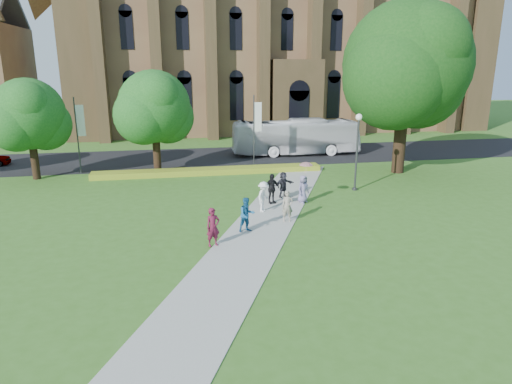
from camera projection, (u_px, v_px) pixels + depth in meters
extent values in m
plane|color=#38651E|center=(269.00, 229.00, 24.07)|extent=(160.00, 160.00, 0.00)
cube|color=black|center=(224.00, 157.00, 43.00)|extent=(160.00, 10.00, 0.02)
cube|color=#B2B2A8|center=(265.00, 222.00, 25.01)|extent=(15.58, 28.54, 0.04)
cube|color=gold|center=(209.00, 171.00, 36.15)|extent=(18.00, 1.40, 0.45)
cube|color=brown|center=(279.00, 64.00, 61.44)|extent=(52.00, 16.00, 17.00)
cube|color=#4F3B25|center=(77.00, 45.00, 49.91)|extent=(3.50, 3.50, 21.00)
cube|color=#4F3B25|center=(477.00, 48.00, 58.63)|extent=(3.50, 3.50, 21.00)
cube|color=#4F3B25|center=(296.00, 99.00, 53.99)|extent=(6.00, 2.50, 9.00)
cylinder|color=#38383D|center=(357.00, 156.00, 30.92)|extent=(0.14, 0.14, 4.80)
sphere|color=white|center=(359.00, 117.00, 30.21)|extent=(0.44, 0.44, 0.44)
cylinder|color=#38383D|center=(355.00, 189.00, 31.54)|extent=(0.36, 0.36, 0.15)
cylinder|color=#332114|center=(401.00, 131.00, 35.91)|extent=(0.96, 0.96, 6.60)
sphere|color=#113D10|center=(406.00, 64.00, 34.54)|extent=(9.60, 9.60, 9.60)
cylinder|color=#332114|center=(34.00, 154.00, 34.14)|extent=(0.56, 0.56, 3.85)
sphere|color=#174D18|center=(29.00, 114.00, 33.34)|extent=(5.20, 5.20, 5.20)
cylinder|color=#332114|center=(156.00, 147.00, 36.18)|extent=(0.60, 0.60, 4.12)
sphere|color=#174D18|center=(154.00, 106.00, 35.32)|extent=(5.60, 5.60, 5.60)
cylinder|color=#38383D|center=(254.00, 132.00, 38.01)|extent=(0.10, 0.10, 6.00)
cube|color=white|center=(258.00, 117.00, 37.75)|extent=(0.60, 0.02, 2.40)
cylinder|color=#38383D|center=(77.00, 136.00, 35.52)|extent=(0.10, 0.10, 6.00)
cube|color=white|center=(81.00, 121.00, 35.26)|extent=(0.60, 0.02, 2.40)
imported|color=white|center=(295.00, 137.00, 43.64)|extent=(12.23, 3.23, 3.38)
imported|color=#5C152D|center=(213.00, 227.00, 21.49)|extent=(0.80, 0.65, 1.87)
imported|color=#1A5685|center=(247.00, 215.00, 23.37)|extent=(1.03, 0.90, 1.81)
imported|color=white|center=(263.00, 197.00, 26.62)|extent=(1.20, 1.33, 1.79)
imported|color=black|center=(272.00, 189.00, 28.18)|extent=(1.19, 0.81, 1.88)
imported|color=slate|center=(303.00, 189.00, 28.40)|extent=(1.01, 0.92, 1.73)
imported|color=#23232A|center=(283.00, 185.00, 29.53)|extent=(1.61, 1.14, 1.68)
imported|color=gray|center=(287.00, 206.00, 24.91)|extent=(0.67, 0.47, 1.74)
imported|color=#BE868E|center=(306.00, 169.00, 28.19)|extent=(0.94, 0.94, 0.72)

